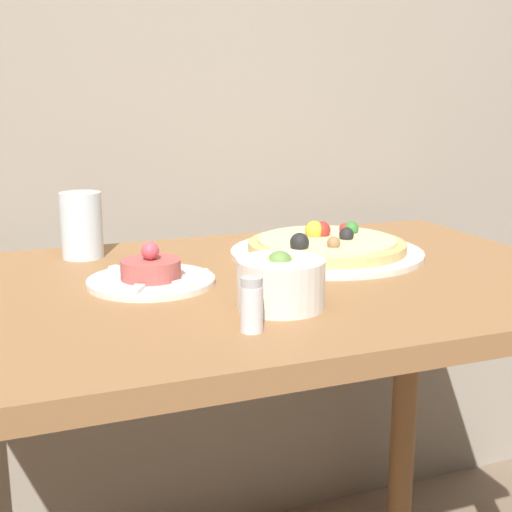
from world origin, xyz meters
TOP-DOWN VIEW (x-y plane):
  - dining_table at (0.00, 0.36)m, footprint 1.13×0.71m
  - pizza_plate at (0.19, 0.47)m, footprint 0.36×0.36m
  - tartare_plate at (-0.16, 0.39)m, footprint 0.20×0.20m
  - small_bowl at (-0.02, 0.20)m, footprint 0.13×0.13m
  - drinking_glass at (-0.24, 0.62)m, footprint 0.08×0.08m
  - salt_shaker at (-0.09, 0.12)m, footprint 0.03×0.03m

SIDE VIEW (x-z plane):
  - dining_table at x=0.00m, z-range 0.26..1.03m
  - tartare_plate at x=-0.16m, z-range 0.74..0.81m
  - pizza_plate at x=0.19m, z-range 0.75..0.81m
  - salt_shaker at x=-0.09m, z-range 0.76..0.84m
  - small_bowl at x=-0.02m, z-range 0.76..0.84m
  - drinking_glass at x=-0.24m, z-range 0.77..0.89m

